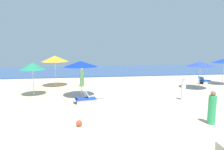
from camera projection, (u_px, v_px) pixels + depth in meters
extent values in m
cube|color=#30518F|center=(102.00, 70.00, 29.01)|extent=(60.00, 12.57, 0.12)
cylinder|color=silver|center=(223.00, 74.00, 18.25)|extent=(0.05, 0.05, 2.07)
cone|color=blue|center=(224.00, 61.00, 18.07)|extent=(2.13, 2.13, 0.40)
cube|color=silver|center=(207.00, 83.00, 18.62)|extent=(1.02, 0.43, 0.24)
cube|color=silver|center=(202.00, 82.00, 19.06)|extent=(1.02, 0.43, 0.24)
cube|color=#1A54A9|center=(205.00, 81.00, 18.82)|extent=(1.34, 1.00, 0.06)
cube|color=#1A54A9|center=(201.00, 79.00, 18.52)|extent=(0.52, 0.66, 0.49)
cylinder|color=silver|center=(33.00, 83.00, 14.04)|extent=(0.05, 0.05, 1.93)
cone|color=#25825E|center=(32.00, 66.00, 13.87)|extent=(1.84, 1.84, 0.53)
cylinder|color=silver|center=(81.00, 82.00, 13.64)|extent=(0.05, 0.05, 2.19)
cone|color=#0E30C9|center=(81.00, 64.00, 13.46)|extent=(2.35, 2.35, 0.39)
cube|color=silver|center=(86.00, 102.00, 12.08)|extent=(1.16, 0.23, 0.26)
cube|color=silver|center=(85.00, 100.00, 12.54)|extent=(1.16, 0.23, 0.26)
cube|color=#1D40A8|center=(86.00, 99.00, 12.29)|extent=(1.38, 0.78, 0.06)
cube|color=#1D40A8|center=(76.00, 96.00, 12.07)|extent=(0.36, 0.58, 0.46)
cube|color=silver|center=(97.00, 100.00, 12.58)|extent=(1.13, 0.53, 0.24)
cube|color=silver|center=(93.00, 98.00, 13.05)|extent=(1.13, 0.53, 0.24)
cube|color=white|center=(95.00, 97.00, 12.79)|extent=(1.50, 1.14, 0.06)
cube|color=white|center=(86.00, 94.00, 12.43)|extent=(0.54, 0.70, 0.55)
cylinder|color=silver|center=(200.00, 78.00, 16.36)|extent=(0.05, 0.05, 1.94)
cone|color=blue|center=(201.00, 64.00, 16.19)|extent=(2.32, 2.32, 0.40)
cylinder|color=silver|center=(56.00, 74.00, 17.28)|extent=(0.05, 0.05, 2.26)
cone|color=#F3A622|center=(55.00, 59.00, 17.07)|extent=(2.34, 2.34, 0.51)
cylinder|color=white|center=(183.00, 90.00, 12.92)|extent=(0.41, 0.41, 1.35)
sphere|color=beige|center=(184.00, 79.00, 12.81)|extent=(0.21, 0.21, 0.21)
cylinder|color=#30A563|center=(212.00, 110.00, 8.89)|extent=(0.46, 0.46, 1.36)
sphere|color=#925C49|center=(213.00, 93.00, 8.77)|extent=(0.22, 0.22, 0.22)
cylinder|color=#4B964C|center=(82.00, 78.00, 17.48)|extent=(0.46, 0.46, 1.49)
sphere|color=beige|center=(82.00, 69.00, 17.36)|extent=(0.23, 0.23, 0.23)
sphere|color=#DB4229|center=(79.00, 123.00, 8.70)|extent=(0.27, 0.27, 0.27)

